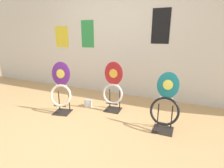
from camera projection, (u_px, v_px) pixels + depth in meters
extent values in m
plane|color=tan|center=(60.00, 135.00, 2.42)|extent=(14.00, 14.00, 0.00)
cube|color=silver|center=(115.00, 36.00, 3.80)|extent=(8.00, 0.06, 2.60)
cube|color=yellow|center=(62.00, 37.00, 4.33)|extent=(0.38, 0.01, 0.49)
cube|color=black|center=(161.00, 26.00, 3.35)|extent=(0.34, 0.01, 0.66)
cube|color=#2D8E47|center=(87.00, 34.00, 4.02)|extent=(0.32, 0.01, 0.61)
cube|color=black|center=(63.00, 112.00, 3.12)|extent=(0.34, 0.34, 0.01)
cylinder|color=black|center=(59.00, 100.00, 3.17)|extent=(0.02, 0.02, 0.36)
cylinder|color=black|center=(69.00, 101.00, 3.13)|extent=(0.02, 0.02, 0.36)
cylinder|color=black|center=(60.00, 106.00, 3.00)|extent=(0.22, 0.07, 0.02)
torus|color=beige|center=(61.00, 96.00, 3.01)|extent=(0.42, 0.24, 0.39)
ellipsoid|color=#60237F|center=(61.00, 74.00, 2.98)|extent=(0.34, 0.15, 0.41)
ellipsoid|color=#E5CC4C|center=(60.00, 74.00, 2.96)|extent=(0.15, 0.06, 0.15)
sphere|color=silver|center=(56.00, 85.00, 3.02)|extent=(0.02, 0.02, 0.02)
sphere|color=silver|center=(66.00, 86.00, 2.99)|extent=(0.02, 0.02, 0.02)
cube|color=black|center=(113.00, 110.00, 3.21)|extent=(0.30, 0.30, 0.01)
cylinder|color=black|center=(110.00, 98.00, 3.28)|extent=(0.02, 0.02, 0.36)
cylinder|color=black|center=(120.00, 99.00, 3.21)|extent=(0.02, 0.02, 0.36)
cylinder|color=black|center=(112.00, 104.00, 3.10)|extent=(0.22, 0.03, 0.02)
torus|color=silver|center=(113.00, 94.00, 3.11)|extent=(0.38, 0.14, 0.37)
ellipsoid|color=#AD1E23|center=(114.00, 73.00, 3.05)|extent=(0.34, 0.07, 0.41)
ellipsoid|color=yellow|center=(113.00, 73.00, 3.03)|extent=(0.15, 0.02, 0.16)
sphere|color=silver|center=(109.00, 84.00, 3.13)|extent=(0.02, 0.02, 0.02)
sphere|color=silver|center=(118.00, 85.00, 3.07)|extent=(0.02, 0.02, 0.02)
cube|color=black|center=(163.00, 130.00, 2.54)|extent=(0.28, 0.28, 0.01)
cylinder|color=black|center=(158.00, 115.00, 2.61)|extent=(0.02, 0.02, 0.35)
cylinder|color=black|center=(172.00, 117.00, 2.53)|extent=(0.02, 0.02, 0.35)
cylinder|color=black|center=(163.00, 123.00, 2.43)|extent=(0.22, 0.02, 0.02)
torus|color=black|center=(164.00, 111.00, 2.44)|extent=(0.40, 0.23, 0.37)
ellipsoid|color=#197075|center=(168.00, 85.00, 2.48)|extent=(0.31, 0.14, 0.36)
ellipsoid|color=#EADB4C|center=(168.00, 85.00, 2.47)|extent=(0.14, 0.05, 0.14)
sphere|color=silver|center=(160.00, 97.00, 2.51)|extent=(0.02, 0.02, 0.02)
sphere|color=silver|center=(173.00, 99.00, 2.44)|extent=(0.02, 0.02, 0.02)
cylinder|color=silver|center=(88.00, 103.00, 3.36)|extent=(0.15, 0.15, 0.13)
torus|color=silver|center=(88.00, 100.00, 3.35)|extent=(0.15, 0.15, 0.01)
cylinder|color=#B2B2B7|center=(88.00, 100.00, 3.34)|extent=(0.13, 0.13, 0.00)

